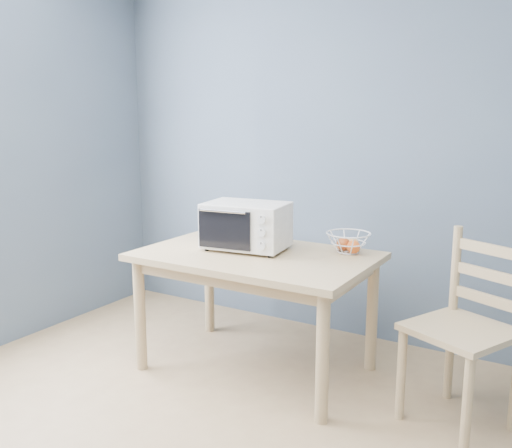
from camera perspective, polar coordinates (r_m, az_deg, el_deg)
The scene contains 5 objects.
room at distance 2.09m, azimuth -12.56°, elevation 2.76°, with size 4.01×4.51×2.61m.
dining_table at distance 3.49m, azimuth -0.01°, elevation -4.56°, with size 1.40×0.90×0.75m.
toaster_oven at distance 3.54m, azimuth -1.29°, elevation -0.08°, with size 0.54×0.43×0.30m.
fruit_basket at distance 3.52m, azimuth 9.28°, elevation -1.84°, with size 0.31×0.31×0.12m.
dining_chair at distance 3.14m, azimuth 20.31°, elevation -10.15°, with size 0.61×0.61×0.99m.
Camera 1 is at (1.43, -1.50, 1.59)m, focal length 40.00 mm.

